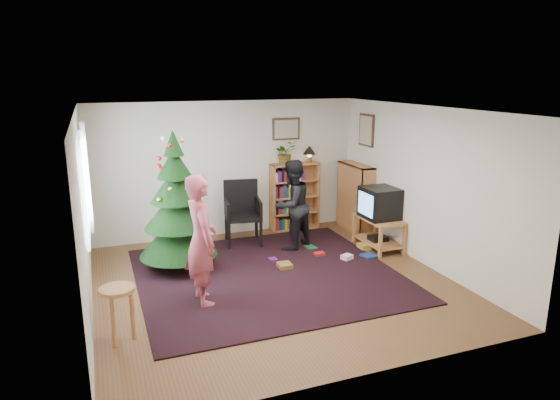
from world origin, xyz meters
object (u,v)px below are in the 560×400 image
object	(u,v)px
tv_stand	(378,230)
person_by_chair	(292,205)
bookshelf_back	(295,196)
armchair	(241,209)
picture_back	(286,129)
table_lamp	(309,151)
potted_plant	(285,153)
picture_right	(367,130)
christmas_tree	(177,213)
crt_tv	(380,203)
bookshelf_right	(355,197)
person_standing	(201,240)
stool	(118,300)

from	to	relation	value
tv_stand	person_by_chair	bearing A→B (deg)	160.43
bookshelf_back	armchair	size ratio (longest dim) A/B	1.16
picture_back	table_lamp	distance (m)	0.62
person_by_chair	potted_plant	world-z (taller)	potted_plant
picture_right	armchair	distance (m)	2.76
picture_back	table_lamp	world-z (taller)	picture_back
picture_right	christmas_tree	world-z (taller)	picture_right
armchair	tv_stand	bearing A→B (deg)	-18.77
christmas_tree	crt_tv	bearing A→B (deg)	-4.55
potted_plant	bookshelf_back	bearing A→B (deg)	0.00
person_by_chair	armchair	bearing A→B (deg)	-68.08
bookshelf_right	bookshelf_back	bearing A→B (deg)	64.82
christmas_tree	bookshelf_right	world-z (taller)	christmas_tree
christmas_tree	table_lamp	world-z (taller)	christmas_tree
tv_stand	crt_tv	distance (m)	0.49
armchair	table_lamp	size ratio (longest dim) A/B	3.41
picture_back	crt_tv	bearing A→B (deg)	-57.93
christmas_tree	bookshelf_back	world-z (taller)	christmas_tree
bookshelf_back	person_by_chair	size ratio (longest dim) A/B	0.83
crt_tv	armchair	world-z (taller)	armchair
picture_right	person_standing	size ratio (longest dim) A/B	0.34
tv_stand	stool	distance (m)	4.74
crt_tv	stool	xyz separation A→B (m)	(-4.42, -1.70, -0.31)
crt_tv	stool	bearing A→B (deg)	-158.96
christmas_tree	person_standing	world-z (taller)	christmas_tree
person_by_chair	table_lamp	bearing A→B (deg)	-152.50
armchair	person_by_chair	distance (m)	0.99
armchair	stool	bearing A→B (deg)	-118.93
tv_stand	crt_tv	bearing A→B (deg)	-180.00
picture_right	bookshelf_right	world-z (taller)	picture_right
armchair	person_standing	world-z (taller)	person_standing
picture_back	stool	distance (m)	4.99
bookshelf_back	tv_stand	size ratio (longest dim) A/B	1.37
bookshelf_back	potted_plant	bearing A→B (deg)	180.00
person_by_chair	table_lamp	distance (m)	1.51
tv_stand	stool	size ratio (longest dim) A/B	1.45
stool	person_standing	distance (m)	1.34
stool	potted_plant	distance (m)	4.74
christmas_tree	tv_stand	size ratio (longest dim) A/B	2.29
picture_back	picture_right	size ratio (longest dim) A/B	0.92
potted_plant	stool	bearing A→B (deg)	-135.12
crt_tv	person_by_chair	bearing A→B (deg)	160.40
tv_stand	picture_right	bearing A→B (deg)	75.39
person_by_chair	table_lamp	world-z (taller)	table_lamp
bookshelf_right	person_standing	xyz separation A→B (m)	(-3.44, -2.10, 0.21)
bookshelf_right	table_lamp	world-z (taller)	table_lamp
picture_right	christmas_tree	distance (m)	3.88
bookshelf_right	armchair	bearing A→B (deg)	87.76
picture_back	picture_right	distance (m)	1.51
bookshelf_back	armchair	distance (m)	1.28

